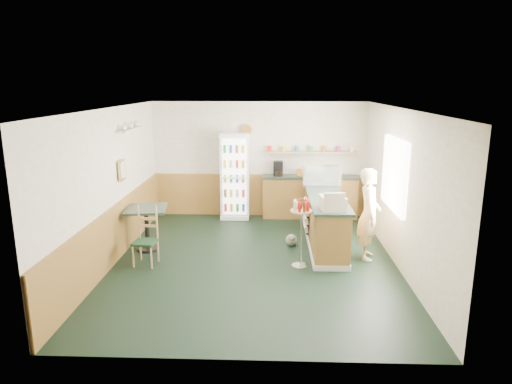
{
  "coord_description": "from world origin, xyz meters",
  "views": [
    {
      "loc": [
        0.33,
        -7.65,
        3.11
      ],
      "look_at": [
        0.02,
        0.6,
        1.13
      ],
      "focal_mm": 32.0,
      "sensor_mm": 36.0,
      "label": 1
    }
  ],
  "objects_px": {
    "cash_register": "(333,203)",
    "display_case": "(322,176)",
    "drinks_fridge": "(235,176)",
    "cafe_chair": "(146,234)",
    "shopkeeper": "(369,214)",
    "condiment_stand": "(301,222)",
    "cafe_table": "(147,220)"
  },
  "relations": [
    {
      "from": "cash_register",
      "to": "shopkeeper",
      "type": "distance_m",
      "value": 0.84
    },
    {
      "from": "shopkeeper",
      "to": "cafe_chair",
      "type": "xyz_separation_m",
      "value": [
        -3.94,
        -0.37,
        -0.3
      ]
    },
    {
      "from": "cash_register",
      "to": "cafe_table",
      "type": "xyz_separation_m",
      "value": [
        -3.4,
        0.63,
        -0.54
      ]
    },
    {
      "from": "cash_register",
      "to": "cafe_table",
      "type": "relative_size",
      "value": 0.49
    },
    {
      "from": "condiment_stand",
      "to": "cafe_table",
      "type": "distance_m",
      "value": 2.96
    },
    {
      "from": "shopkeeper",
      "to": "condiment_stand",
      "type": "xyz_separation_m",
      "value": [
        -1.23,
        -0.44,
        -0.03
      ]
    },
    {
      "from": "display_case",
      "to": "shopkeeper",
      "type": "bearing_deg",
      "value": -64.79
    },
    {
      "from": "display_case",
      "to": "cafe_chair",
      "type": "bearing_deg",
      "value": -150.16
    },
    {
      "from": "drinks_fridge",
      "to": "condiment_stand",
      "type": "height_order",
      "value": "drinks_fridge"
    },
    {
      "from": "condiment_stand",
      "to": "cafe_chair",
      "type": "xyz_separation_m",
      "value": [
        -2.7,
        0.07,
        -0.27
      ]
    },
    {
      "from": "display_case",
      "to": "shopkeeper",
      "type": "relative_size",
      "value": 0.47
    },
    {
      "from": "drinks_fridge",
      "to": "shopkeeper",
      "type": "relative_size",
      "value": 1.21
    },
    {
      "from": "shopkeeper",
      "to": "cash_register",
      "type": "bearing_deg",
      "value": 126.05
    },
    {
      "from": "display_case",
      "to": "cafe_chair",
      "type": "height_order",
      "value": "display_case"
    },
    {
      "from": "condiment_stand",
      "to": "cafe_table",
      "type": "relative_size",
      "value": 1.4
    },
    {
      "from": "display_case",
      "to": "condiment_stand",
      "type": "relative_size",
      "value": 0.66
    },
    {
      "from": "cafe_table",
      "to": "shopkeeper",
      "type": "bearing_deg",
      "value": -3.81
    },
    {
      "from": "drinks_fridge",
      "to": "cash_register",
      "type": "xyz_separation_m",
      "value": [
        1.9,
        -2.86,
        0.12
      ]
    },
    {
      "from": "display_case",
      "to": "cafe_chair",
      "type": "distance_m",
      "value": 3.79
    },
    {
      "from": "cash_register",
      "to": "cafe_chair",
      "type": "distance_m",
      "value": 3.29
    },
    {
      "from": "cash_register",
      "to": "condiment_stand",
      "type": "height_order",
      "value": "cash_register"
    },
    {
      "from": "shopkeeper",
      "to": "cafe_chair",
      "type": "bearing_deg",
      "value": 104.51
    },
    {
      "from": "drinks_fridge",
      "to": "cafe_table",
      "type": "height_order",
      "value": "drinks_fridge"
    },
    {
      "from": "shopkeeper",
      "to": "display_case",
      "type": "bearing_deg",
      "value": 34.37
    },
    {
      "from": "cash_register",
      "to": "condiment_stand",
      "type": "bearing_deg",
      "value": -179.2
    },
    {
      "from": "display_case",
      "to": "cash_register",
      "type": "height_order",
      "value": "display_case"
    },
    {
      "from": "drinks_fridge",
      "to": "cafe_table",
      "type": "distance_m",
      "value": 2.72
    },
    {
      "from": "cash_register",
      "to": "display_case",
      "type": "bearing_deg",
      "value": 82.1
    },
    {
      "from": "display_case",
      "to": "condiment_stand",
      "type": "bearing_deg",
      "value": -105.5
    },
    {
      "from": "drinks_fridge",
      "to": "cafe_table",
      "type": "bearing_deg",
      "value": -123.83
    },
    {
      "from": "cash_register",
      "to": "cafe_chair",
      "type": "bearing_deg",
      "value": 172.35
    },
    {
      "from": "cafe_chair",
      "to": "cash_register",
      "type": "bearing_deg",
      "value": 6.39
    }
  ]
}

